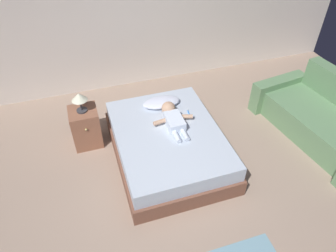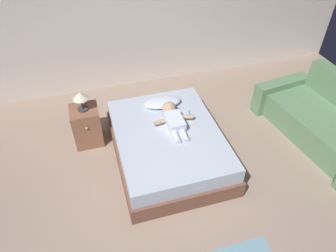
{
  "view_description": "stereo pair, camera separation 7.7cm",
  "coord_description": "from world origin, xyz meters",
  "px_view_note": "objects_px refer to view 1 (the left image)",
  "views": [
    {
      "loc": [
        -0.71,
        -1.79,
        3.11
      ],
      "look_at": [
        0.2,
        1.02,
        0.54
      ],
      "focal_mm": 33.56,
      "sensor_mm": 36.0,
      "label": 1
    },
    {
      "loc": [
        -0.64,
        -1.81,
        3.11
      ],
      "look_at": [
        0.2,
        1.02,
        0.54
      ],
      "focal_mm": 33.56,
      "sensor_mm": 36.0,
      "label": 2
    }
  ],
  "objects_px": {
    "baby": "(173,118)",
    "couch": "(325,119)",
    "pillow": "(162,102)",
    "toothbrush": "(188,112)",
    "bed": "(168,145)",
    "lamp": "(79,98)",
    "nightstand": "(86,127)"
  },
  "relations": [
    {
      "from": "bed",
      "to": "nightstand",
      "type": "bearing_deg",
      "value": 148.3
    },
    {
      "from": "pillow",
      "to": "baby",
      "type": "relative_size",
      "value": 0.76
    },
    {
      "from": "pillow",
      "to": "couch",
      "type": "xyz_separation_m",
      "value": [
        2.18,
        -0.81,
        -0.23
      ]
    },
    {
      "from": "baby",
      "to": "toothbrush",
      "type": "bearing_deg",
      "value": 23.26
    },
    {
      "from": "pillow",
      "to": "lamp",
      "type": "bearing_deg",
      "value": 177.61
    },
    {
      "from": "couch",
      "to": "nightstand",
      "type": "bearing_deg",
      "value": 165.31
    },
    {
      "from": "bed",
      "to": "lamp",
      "type": "xyz_separation_m",
      "value": [
        -0.99,
        0.61,
        0.55
      ]
    },
    {
      "from": "bed",
      "to": "couch",
      "type": "height_order",
      "value": "couch"
    },
    {
      "from": "couch",
      "to": "lamp",
      "type": "bearing_deg",
      "value": 165.31
    },
    {
      "from": "pillow",
      "to": "nightstand",
      "type": "relative_size",
      "value": 0.93
    },
    {
      "from": "baby",
      "to": "couch",
      "type": "bearing_deg",
      "value": -10.95
    },
    {
      "from": "bed",
      "to": "toothbrush",
      "type": "height_order",
      "value": "toothbrush"
    },
    {
      "from": "bed",
      "to": "pillow",
      "type": "distance_m",
      "value": 0.63
    },
    {
      "from": "baby",
      "to": "nightstand",
      "type": "xyz_separation_m",
      "value": [
        -1.1,
        0.44,
        -0.23
      ]
    },
    {
      "from": "toothbrush",
      "to": "nightstand",
      "type": "height_order",
      "value": "nightstand"
    },
    {
      "from": "toothbrush",
      "to": "nightstand",
      "type": "xyz_separation_m",
      "value": [
        -1.37,
        0.32,
        -0.17
      ]
    },
    {
      "from": "pillow",
      "to": "couch",
      "type": "bearing_deg",
      "value": -20.34
    },
    {
      "from": "pillow",
      "to": "toothbrush",
      "type": "bearing_deg",
      "value": -42.88
    },
    {
      "from": "pillow",
      "to": "toothbrush",
      "type": "distance_m",
      "value": 0.41
    },
    {
      "from": "pillow",
      "to": "couch",
      "type": "height_order",
      "value": "couch"
    },
    {
      "from": "baby",
      "to": "nightstand",
      "type": "relative_size",
      "value": 1.22
    },
    {
      "from": "couch",
      "to": "lamp",
      "type": "xyz_separation_m",
      "value": [
        -3.25,
        0.85,
        0.5
      ]
    },
    {
      "from": "bed",
      "to": "toothbrush",
      "type": "xyz_separation_m",
      "value": [
        0.39,
        0.29,
        0.23
      ]
    },
    {
      "from": "baby",
      "to": "nightstand",
      "type": "distance_m",
      "value": 1.21
    },
    {
      "from": "toothbrush",
      "to": "nightstand",
      "type": "distance_m",
      "value": 1.42
    },
    {
      "from": "baby",
      "to": "couch",
      "type": "xyz_separation_m",
      "value": [
        2.15,
        -0.42,
        -0.25
      ]
    },
    {
      "from": "baby",
      "to": "lamp",
      "type": "height_order",
      "value": "lamp"
    },
    {
      "from": "pillow",
      "to": "nightstand",
      "type": "distance_m",
      "value": 1.09
    },
    {
      "from": "lamp",
      "to": "baby",
      "type": "bearing_deg",
      "value": -21.58
    },
    {
      "from": "bed",
      "to": "nightstand",
      "type": "height_order",
      "value": "nightstand"
    },
    {
      "from": "nightstand",
      "to": "lamp",
      "type": "distance_m",
      "value": 0.49
    },
    {
      "from": "bed",
      "to": "nightstand",
      "type": "distance_m",
      "value": 1.16
    }
  ]
}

